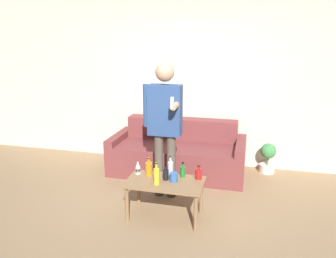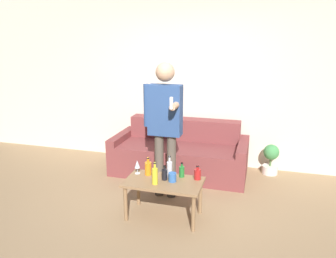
{
  "view_description": "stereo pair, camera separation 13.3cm",
  "coord_description": "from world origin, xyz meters",
  "px_view_note": "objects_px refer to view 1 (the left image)",
  "views": [
    {
      "loc": [
        0.97,
        -3.21,
        2.02
      ],
      "look_at": [
        0.02,
        0.56,
        0.95
      ],
      "focal_mm": 35.0,
      "sensor_mm": 36.0,
      "label": 1
    },
    {
      "loc": [
        1.1,
        -3.18,
        2.02
      ],
      "look_at": [
        0.02,
        0.56,
        0.95
      ],
      "focal_mm": 35.0,
      "sensor_mm": 36.0,
      "label": 2
    }
  ],
  "objects_px": {
    "coffee_table": "(165,186)",
    "person_standing_front": "(164,120)",
    "couch": "(178,153)",
    "bottle_orange": "(199,173)"
  },
  "relations": [
    {
      "from": "coffee_table",
      "to": "person_standing_front",
      "type": "relative_size",
      "value": 0.51
    },
    {
      "from": "couch",
      "to": "bottle_orange",
      "type": "height_order",
      "value": "couch"
    },
    {
      "from": "bottle_orange",
      "to": "person_standing_front",
      "type": "xyz_separation_m",
      "value": [
        -0.5,
        0.37,
        0.52
      ]
    },
    {
      "from": "coffee_table",
      "to": "bottle_orange",
      "type": "relative_size",
      "value": 5.35
    },
    {
      "from": "coffee_table",
      "to": "bottle_orange",
      "type": "xyz_separation_m",
      "value": [
        0.36,
        0.16,
        0.13
      ]
    },
    {
      "from": "person_standing_front",
      "to": "couch",
      "type": "bearing_deg",
      "value": 90.48
    },
    {
      "from": "couch",
      "to": "person_standing_front",
      "type": "xyz_separation_m",
      "value": [
        0.01,
        -0.86,
        0.75
      ]
    },
    {
      "from": "coffee_table",
      "to": "couch",
      "type": "bearing_deg",
      "value": 96.12
    },
    {
      "from": "couch",
      "to": "bottle_orange",
      "type": "bearing_deg",
      "value": -67.47
    },
    {
      "from": "couch",
      "to": "bottle_orange",
      "type": "xyz_separation_m",
      "value": [
        0.51,
        -1.23,
        0.23
      ]
    }
  ]
}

